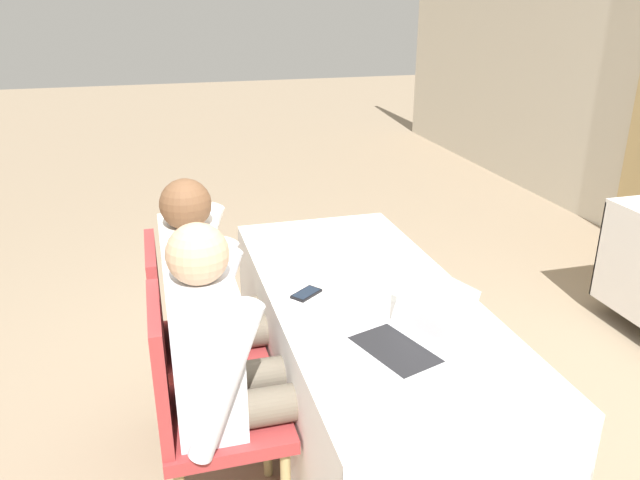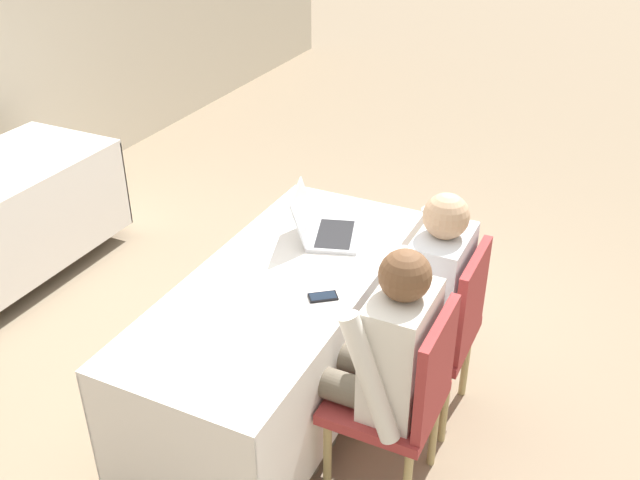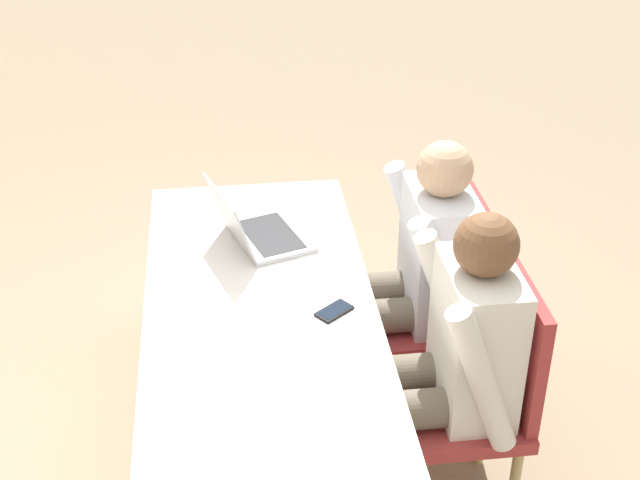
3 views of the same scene
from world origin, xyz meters
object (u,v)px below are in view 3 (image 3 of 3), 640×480
object	(u,v)px
cell_phone	(334,311)
chair_near_right	(441,303)
person_checkered_shirt	(450,355)
chair_near_left	(477,390)
person_white_shirt	(416,269)
laptop	(259,231)

from	to	relation	value
cell_phone	chair_near_right	size ratio (longest dim) A/B	0.15
chair_near_right	person_checkered_shirt	world-z (taller)	person_checkered_shirt
chair_near_right	person_checkered_shirt	size ratio (longest dim) A/B	0.78
chair_near_right	chair_near_left	bearing A→B (deg)	0.00
chair_near_right	person_white_shirt	world-z (taller)	person_white_shirt
laptop	cell_phone	world-z (taller)	laptop
cell_phone	person_checkered_shirt	xyz separation A→B (m)	(-0.20, -0.35, -0.06)
laptop	person_white_shirt	size ratio (longest dim) A/B	0.35
cell_phone	chair_near_left	distance (m)	0.54
chair_near_right	person_white_shirt	xyz separation A→B (m)	(0.00, 0.10, 0.16)
laptop	chair_near_left	bearing A→B (deg)	-153.59
chair_near_right	person_checkered_shirt	distance (m)	0.54
laptop	chair_near_right	world-z (taller)	laptop
person_checkered_shirt	chair_near_right	bearing A→B (deg)	168.46
person_white_shirt	cell_phone	bearing A→B (deg)	-48.37
cell_phone	chair_near_left	bearing A→B (deg)	-151.38
chair_near_left	person_white_shirt	world-z (taller)	person_white_shirt
person_checkered_shirt	person_white_shirt	xyz separation A→B (m)	(0.51, 0.00, 0.00)
cell_phone	person_white_shirt	bearing A→B (deg)	-86.03
person_white_shirt	chair_near_right	bearing A→B (deg)	90.00
person_checkered_shirt	person_white_shirt	size ratio (longest dim) A/B	1.00
laptop	chair_near_left	size ratio (longest dim) A/B	0.45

